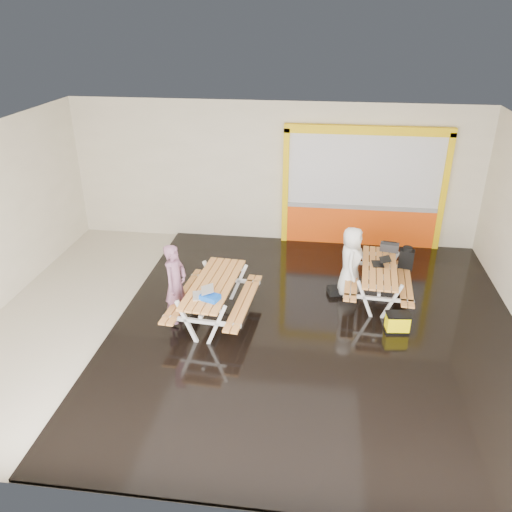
# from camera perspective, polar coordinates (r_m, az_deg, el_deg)

# --- Properties ---
(room) EXTENTS (10.02, 8.02, 3.52)m
(room) POSITION_cam_1_polar(r_m,az_deg,el_deg) (8.98, -0.76, 1.84)
(room) COLOR beige
(room) RESTS_ON ground
(deck) EXTENTS (7.50, 7.98, 0.05)m
(deck) POSITION_cam_1_polar(r_m,az_deg,el_deg) (9.73, 6.67, -7.90)
(deck) COLOR black
(deck) RESTS_ON room
(kiosk) EXTENTS (3.88, 0.16, 3.00)m
(kiosk) POSITION_cam_1_polar(r_m,az_deg,el_deg) (12.72, 11.80, 7.12)
(kiosk) COLOR #F34E0D
(kiosk) RESTS_ON room
(picnic_table_left) EXTENTS (1.57, 2.19, 0.83)m
(picnic_table_left) POSITION_cam_1_polar(r_m,az_deg,el_deg) (9.61, -4.69, -4.00)
(picnic_table_left) COLOR #CF833A
(picnic_table_left) RESTS_ON deck
(picnic_table_right) EXTENTS (1.43, 2.01, 0.77)m
(picnic_table_right) POSITION_cam_1_polar(r_m,az_deg,el_deg) (10.57, 13.49, -2.02)
(picnic_table_right) COLOR #CF833A
(picnic_table_right) RESTS_ON deck
(person_left) EXTENTS (0.50, 0.64, 1.53)m
(person_left) POSITION_cam_1_polar(r_m,az_deg,el_deg) (9.49, -8.94, -3.04)
(person_left) COLOR #7A4D66
(person_left) RESTS_ON deck
(person_right) EXTENTS (0.51, 0.75, 1.47)m
(person_right) POSITION_cam_1_polar(r_m,az_deg,el_deg) (10.49, 10.50, -0.63)
(person_right) COLOR white
(person_right) RESTS_ON deck
(laptop_left) EXTENTS (0.44, 0.42, 0.16)m
(laptop_left) POSITION_cam_1_polar(r_m,az_deg,el_deg) (9.08, -5.99, -4.15)
(laptop_left) COLOR silver
(laptop_left) RESTS_ON picnic_table_left
(laptop_right) EXTENTS (0.37, 0.33, 0.15)m
(laptop_right) POSITION_cam_1_polar(r_m,az_deg,el_deg) (10.56, 13.68, -0.67)
(laptop_right) COLOR black
(laptop_right) RESTS_ON picnic_table_right
(blue_pouch) EXTENTS (0.38, 0.32, 0.09)m
(blue_pouch) POSITION_cam_1_polar(r_m,az_deg,el_deg) (8.96, -5.13, -4.59)
(blue_pouch) COLOR blue
(blue_pouch) RESTS_ON picnic_table_left
(toolbox) EXTENTS (0.41, 0.26, 0.22)m
(toolbox) POSITION_cam_1_polar(r_m,az_deg,el_deg) (11.19, 14.63, 0.97)
(toolbox) COLOR black
(toolbox) RESTS_ON picnic_table_right
(backpack) EXTENTS (0.33, 0.25, 0.50)m
(backpack) POSITION_cam_1_polar(r_m,az_deg,el_deg) (11.16, 16.39, -0.23)
(backpack) COLOR black
(backpack) RESTS_ON picnic_table_right
(dark_case) EXTENTS (0.42, 0.36, 0.14)m
(dark_case) POSITION_cam_1_polar(r_m,az_deg,el_deg) (10.80, 8.97, -3.81)
(dark_case) COLOR black
(dark_case) RESTS_ON deck
(fluke_bag) EXTENTS (0.46, 0.33, 0.37)m
(fluke_bag) POSITION_cam_1_polar(r_m,az_deg,el_deg) (9.77, 15.45, -7.17)
(fluke_bag) COLOR black
(fluke_bag) RESTS_ON deck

